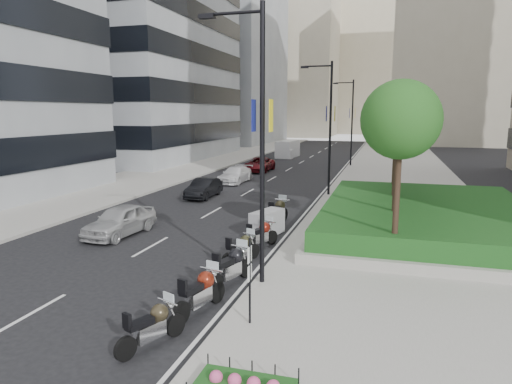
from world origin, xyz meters
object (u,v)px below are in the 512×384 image
at_px(lamp_post_0, 258,133).
at_px(motorcycle_4, 261,235).
at_px(parking_sign, 250,276).
at_px(motorcycle_3, 242,249).
at_px(delivery_van, 287,150).
at_px(motorcycle_5, 267,223).
at_px(motorcycle_2, 232,266).
at_px(motorcycle_6, 278,212).
at_px(motorcycle_1, 201,292).
at_px(motorcycle_0, 153,326).
at_px(lamp_post_1, 328,122).
at_px(car_d, 259,164).
at_px(car_b, 204,188).
at_px(car_c, 235,175).
at_px(lamp_post_2, 351,118).
at_px(car_a, 120,220).

height_order(lamp_post_0, motorcycle_4, lamp_post_0).
xyz_separation_m(parking_sign, motorcycle_3, (-1.86, 5.01, -0.89)).
bearing_deg(motorcycle_3, delivery_van, 32.48).
height_order(motorcycle_3, motorcycle_5, motorcycle_5).
xyz_separation_m(parking_sign, motorcycle_2, (-1.50, 2.82, -0.81)).
bearing_deg(motorcycle_6, motorcycle_1, -168.65).
xyz_separation_m(motorcycle_0, motorcycle_1, (0.35, 2.16, 0.06)).
distance_m(lamp_post_1, car_d, 14.83).
relative_size(car_b, car_d, 0.81).
bearing_deg(delivery_van, motorcycle_5, -74.60).
xyz_separation_m(motorcycle_1, motorcycle_6, (-0.34, 10.84, 0.03)).
xyz_separation_m(parking_sign, delivery_van, (-9.14, 46.19, -0.48)).
relative_size(motorcycle_4, motorcycle_5, 0.98).
distance_m(motorcycle_1, motorcycle_5, 8.62).
bearing_deg(car_c, lamp_post_2, 62.47).
distance_m(parking_sign, car_d, 32.82).
height_order(motorcycle_0, motorcycle_3, motorcycle_3).
bearing_deg(car_d, car_b, -89.26).
bearing_deg(motorcycle_3, car_c, 42.01).
xyz_separation_m(lamp_post_1, car_a, (-7.93, -12.76, -4.35)).
bearing_deg(motorcycle_4, lamp_post_1, 19.54).
distance_m(motorcycle_2, motorcycle_4, 4.31).
bearing_deg(delivery_van, motorcycle_6, -73.94).
height_order(lamp_post_2, motorcycle_6, lamp_post_2).
relative_size(motorcycle_4, car_b, 0.53).
distance_m(lamp_post_0, lamp_post_2, 35.00).
relative_size(motorcycle_2, car_d, 0.49).
relative_size(lamp_post_0, motorcycle_1, 3.91).
height_order(lamp_post_1, motorcycle_3, lamp_post_1).
bearing_deg(motorcycle_1, car_d, 26.82).
height_order(lamp_post_0, car_b, lamp_post_0).
relative_size(car_a, car_d, 0.86).
bearing_deg(parking_sign, motorcycle_1, 161.73).
bearing_deg(motorcycle_5, motorcycle_4, -154.30).
xyz_separation_m(motorcycle_6, delivery_van, (-7.17, 34.81, 0.32)).
height_order(car_d, delivery_van, delivery_van).
relative_size(lamp_post_2, motorcycle_0, 4.53).
bearing_deg(lamp_post_2, parking_sign, -89.01).
xyz_separation_m(car_b, car_d, (-0.22, 14.41, 0.03)).
bearing_deg(lamp_post_1, motorcycle_3, -94.60).
xyz_separation_m(lamp_post_0, motorcycle_6, (-1.32, 8.38, -4.41)).
height_order(lamp_post_2, motorcycle_5, lamp_post_2).
relative_size(motorcycle_1, motorcycle_6, 0.94).
bearing_deg(motorcycle_1, car_b, 36.39).
xyz_separation_m(car_a, car_d, (-0.16, 24.38, -0.04)).
relative_size(motorcycle_6, car_c, 0.54).
relative_size(lamp_post_1, motorcycle_1, 3.91).
height_order(car_a, car_d, car_a).
distance_m(motorcycle_0, motorcycle_1, 2.19).
xyz_separation_m(motorcycle_4, delivery_van, (-7.46, 39.07, 0.39)).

